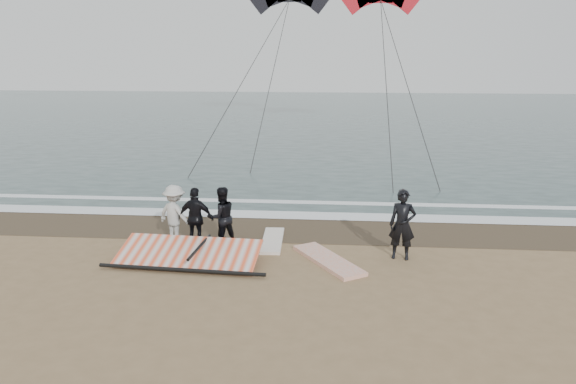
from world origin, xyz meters
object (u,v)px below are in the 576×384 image
(board_white, at_px, (328,260))
(sail_rig, at_px, (188,254))
(board_cream, at_px, (273,240))
(man_main, at_px, (402,225))

(board_white, bearing_deg, sail_rig, 150.25)
(board_cream, relative_size, sail_rig, 0.50)
(board_cream, distance_m, sail_rig, 2.72)
(man_main, distance_m, sail_rig, 5.88)
(board_cream, bearing_deg, board_white, -43.58)
(board_white, xyz_separation_m, board_cream, (-1.68, 1.48, -0.01))
(board_white, bearing_deg, man_main, -20.17)
(man_main, bearing_deg, board_cream, 173.81)
(board_white, distance_m, sail_rig, 3.82)
(board_white, distance_m, board_cream, 2.24)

